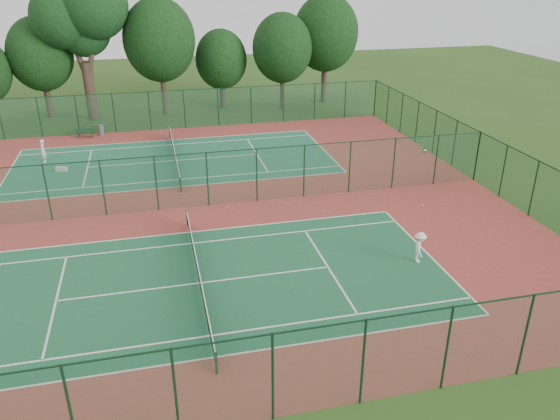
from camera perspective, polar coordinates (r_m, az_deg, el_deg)
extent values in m
plane|color=#2B4D18|center=(34.29, -9.98, 0.24)|extent=(120.00, 120.00, 0.00)
cube|color=maroon|center=(34.29, -9.98, 0.25)|extent=(40.00, 36.00, 0.01)
cube|color=#1E5F37|center=(26.32, -8.45, -7.57)|extent=(23.77, 10.97, 0.01)
cube|color=#216946|center=(42.67, -10.91, 5.09)|extent=(23.77, 10.97, 0.01)
cube|color=#1B5337|center=(50.82, -11.71, 10.19)|extent=(40.00, 0.02, 3.50)
cube|color=#13341E|center=(50.44, -11.88, 12.07)|extent=(40.00, 0.05, 0.05)
cube|color=#17472B|center=(18.07, -5.76, -17.77)|extent=(40.00, 0.02, 3.50)
cube|color=#12331F|center=(16.97, -6.00, -13.49)|extent=(40.00, 0.05, 0.05)
cube|color=#1B5130|center=(39.85, 19.90, 5.30)|extent=(0.02, 36.00, 3.50)
cube|color=#12311B|center=(39.36, 20.25, 7.64)|extent=(0.05, 36.00, 0.05)
cube|color=#1A4E2B|center=(33.62, -10.19, 2.96)|extent=(40.00, 0.02, 3.50)
cube|color=#153C22|center=(33.05, -10.41, 5.72)|extent=(40.00, 0.05, 0.05)
cylinder|color=#153C25|center=(20.86, -6.68, -15.63)|extent=(0.10, 0.10, 0.97)
cylinder|color=#153C25|center=(31.73, -9.68, -0.83)|extent=(0.10, 0.10, 0.97)
cube|color=black|center=(26.07, -8.51, -6.70)|extent=(0.02, 12.80, 0.85)
cube|color=white|center=(25.85, -8.57, -5.87)|extent=(0.04, 12.80, 0.06)
cylinder|color=black|center=(36.50, -10.35, 2.57)|extent=(0.10, 0.10, 0.97)
cylinder|color=black|center=(48.63, -11.43, 8.03)|extent=(0.10, 0.10, 0.97)
cube|color=black|center=(42.52, -10.96, 5.69)|extent=(0.02, 12.80, 0.85)
cube|color=white|center=(42.38, -11.01, 6.24)|extent=(0.04, 12.80, 0.06)
imported|color=white|center=(28.27, 14.37, -3.80)|extent=(0.94, 1.20, 1.63)
imported|color=silver|center=(44.98, -23.54, 5.67)|extent=(0.43, 0.65, 1.76)
cylinder|color=slate|center=(50.75, -18.19, 7.94)|extent=(0.65, 0.65, 0.89)
cube|color=#13361E|center=(50.64, -20.33, 7.33)|extent=(0.12, 0.38, 0.42)
cube|color=#13361E|center=(50.39, -19.07, 7.43)|extent=(0.12, 0.38, 0.42)
cube|color=#13361E|center=(50.45, -19.74, 7.63)|extent=(1.45, 0.56, 0.05)
cube|color=#13361E|center=(50.21, -19.81, 7.80)|extent=(1.41, 0.21, 0.42)
cube|color=silver|center=(42.78, -21.88, 3.99)|extent=(0.87, 0.56, 0.31)
sphere|color=#C5D932|center=(34.67, -1.04, 0.99)|extent=(0.07, 0.07, 0.07)
sphere|color=#D1E535|center=(34.42, 0.74, 0.80)|extent=(0.06, 0.06, 0.06)
sphere|color=#D5F238|center=(33.88, -5.46, 0.29)|extent=(0.07, 0.07, 0.07)
cylinder|color=#38271E|center=(55.92, -19.23, 11.64)|extent=(0.99, 0.99, 5.40)
cylinder|color=#38271E|center=(55.60, -20.66, 15.64)|extent=(1.83, 0.54, 5.37)
cylinder|color=#38271E|center=(54.96, -19.01, 16.07)|extent=(1.71, 0.50, 5.82)
sphere|color=black|center=(55.39, -21.76, 18.29)|extent=(5.76, 5.76, 5.76)
sphere|color=black|center=(54.61, -18.92, 19.57)|extent=(6.12, 6.12, 6.12)
sphere|color=black|center=(55.79, -19.77, 17.20)|extent=(4.68, 4.68, 4.68)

